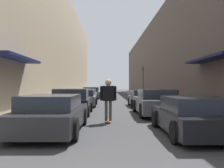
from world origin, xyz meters
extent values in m
plane|color=#38383A|center=(0.00, 24.23, 0.00)|extent=(133.28, 133.28, 0.00)
cube|color=gray|center=(-4.26, 30.29, 0.06)|extent=(1.80, 60.58, 0.12)
cube|color=gray|center=(4.26, 30.29, 0.06)|extent=(1.80, 60.58, 0.12)
cube|color=tan|center=(-7.16, 30.29, 6.49)|extent=(4.00, 60.58, 12.98)
cube|color=#141947|center=(-4.76, 10.60, 2.90)|extent=(1.00, 4.80, 0.12)
cube|color=#564C47|center=(7.16, 30.29, 4.79)|extent=(4.00, 60.58, 9.58)
cube|color=#141947|center=(4.76, 10.60, 2.90)|extent=(1.00, 4.80, 0.12)
cube|color=#232326|center=(-2.22, 6.77, 0.49)|extent=(1.96, 4.71, 0.61)
cube|color=#232833|center=(-2.22, 6.54, 1.02)|extent=(1.70, 2.46, 0.46)
cylinder|color=black|center=(-3.15, 8.23, 0.34)|extent=(0.18, 0.67, 0.67)
cylinder|color=black|center=(-1.29, 8.23, 0.34)|extent=(0.18, 0.67, 0.67)
cylinder|color=black|center=(-3.15, 5.32, 0.34)|extent=(0.18, 0.67, 0.67)
cylinder|color=black|center=(-1.29, 5.32, 0.34)|extent=(0.18, 0.67, 0.67)
cube|color=black|center=(-2.28, 11.87, 0.52)|extent=(2.02, 4.06, 0.70)
cube|color=#232833|center=(-2.28, 11.67, 1.12)|extent=(1.75, 2.13, 0.52)
cylinder|color=black|center=(-3.23, 13.12, 0.30)|extent=(0.18, 0.61, 0.61)
cylinder|color=black|center=(-1.33, 13.12, 0.30)|extent=(0.18, 0.61, 0.61)
cylinder|color=black|center=(-3.23, 10.63, 0.30)|extent=(0.18, 0.61, 0.61)
cylinder|color=black|center=(-1.33, 10.63, 0.30)|extent=(0.18, 0.61, 0.61)
cube|color=#515459|center=(-2.20, 17.15, 0.47)|extent=(2.02, 4.23, 0.60)
cube|color=#232833|center=(-2.20, 16.94, 1.00)|extent=(1.75, 2.21, 0.46)
cylinder|color=black|center=(-3.15, 18.45, 0.32)|extent=(0.18, 0.64, 0.64)
cylinder|color=black|center=(-1.25, 18.45, 0.32)|extent=(0.18, 0.64, 0.64)
cylinder|color=black|center=(-3.15, 15.85, 0.32)|extent=(0.18, 0.64, 0.64)
cylinder|color=black|center=(-1.25, 15.85, 0.32)|extent=(0.18, 0.64, 0.64)
cube|color=#515459|center=(-2.34, 22.66, 0.49)|extent=(1.92, 4.17, 0.63)
cube|color=#232833|center=(-2.34, 22.45, 1.02)|extent=(1.68, 2.17, 0.42)
cylinder|color=black|center=(-3.28, 23.95, 0.32)|extent=(0.18, 0.63, 0.63)
cylinder|color=black|center=(-1.41, 23.95, 0.32)|extent=(0.18, 0.63, 0.63)
cylinder|color=black|center=(-3.28, 21.37, 0.32)|extent=(0.18, 0.63, 0.63)
cylinder|color=black|center=(-1.41, 21.37, 0.32)|extent=(0.18, 0.63, 0.63)
cube|color=#515459|center=(-2.22, 27.70, 0.51)|extent=(2.02, 4.30, 0.66)
cube|color=#232833|center=(-2.22, 27.49, 1.09)|extent=(1.75, 2.25, 0.49)
cylinder|color=black|center=(-3.17, 29.02, 0.33)|extent=(0.18, 0.67, 0.67)
cylinder|color=black|center=(-1.27, 29.02, 0.33)|extent=(0.18, 0.67, 0.67)
cylinder|color=black|center=(-3.17, 26.38, 0.33)|extent=(0.18, 0.67, 0.67)
cylinder|color=black|center=(-1.27, 26.38, 0.33)|extent=(0.18, 0.67, 0.67)
cube|color=#B7B7BC|center=(-2.28, 32.60, 0.51)|extent=(1.96, 4.30, 0.65)
cube|color=#232833|center=(-2.28, 32.39, 1.06)|extent=(1.69, 2.25, 0.45)
cylinder|color=black|center=(-3.20, 33.92, 0.33)|extent=(0.18, 0.66, 0.66)
cylinder|color=black|center=(-1.36, 33.92, 0.33)|extent=(0.18, 0.66, 0.66)
cylinder|color=black|center=(-3.20, 31.28, 0.33)|extent=(0.18, 0.66, 0.66)
cylinder|color=black|center=(-1.36, 31.28, 0.33)|extent=(0.18, 0.66, 0.66)
cube|color=black|center=(2.37, 6.26, 0.47)|extent=(1.96, 4.39, 0.59)
cube|color=#232833|center=(2.37, 6.04, 0.99)|extent=(1.71, 2.29, 0.45)
cylinder|color=black|center=(1.44, 7.61, 0.32)|extent=(0.18, 0.63, 0.63)
cylinder|color=black|center=(3.31, 7.61, 0.32)|extent=(0.18, 0.63, 0.63)
cylinder|color=black|center=(1.44, 4.90, 0.32)|extent=(0.18, 0.63, 0.63)
cube|color=#515459|center=(2.20, 11.48, 0.54)|extent=(2.02, 4.79, 0.69)
cube|color=#232833|center=(2.20, 11.25, 1.13)|extent=(1.74, 2.50, 0.48)
cylinder|color=black|center=(1.26, 12.96, 0.36)|extent=(0.18, 0.72, 0.72)
cylinder|color=black|center=(3.15, 12.96, 0.36)|extent=(0.18, 0.72, 0.72)
cylinder|color=black|center=(1.26, 10.01, 0.36)|extent=(0.18, 0.72, 0.72)
cylinder|color=black|center=(3.15, 10.01, 0.36)|extent=(0.18, 0.72, 0.72)
cube|color=#515459|center=(2.33, 16.74, 0.46)|extent=(2.02, 3.97, 0.58)
cube|color=#232833|center=(2.33, 16.54, 0.98)|extent=(1.74, 2.09, 0.46)
cylinder|color=black|center=(1.39, 17.96, 0.31)|extent=(0.18, 0.61, 0.61)
cylinder|color=black|center=(3.26, 17.96, 0.31)|extent=(0.18, 0.61, 0.61)
cylinder|color=black|center=(1.39, 15.53, 0.31)|extent=(0.18, 0.61, 0.61)
cylinder|color=black|center=(3.26, 15.53, 0.31)|extent=(0.18, 0.61, 0.61)
cube|color=brown|center=(-0.33, 8.85, 0.07)|extent=(0.20, 0.78, 0.02)
cylinder|color=beige|center=(-0.40, 9.10, 0.03)|extent=(0.03, 0.06, 0.06)
cylinder|color=beige|center=(-0.25, 9.10, 0.03)|extent=(0.03, 0.06, 0.06)
cylinder|color=beige|center=(-0.40, 8.60, 0.03)|extent=(0.03, 0.06, 0.06)
cylinder|color=beige|center=(-0.25, 8.60, 0.03)|extent=(0.03, 0.06, 0.06)
cylinder|color=#47423D|center=(-0.41, 8.85, 0.49)|extent=(0.13, 0.13, 0.84)
cylinder|color=#47423D|center=(-0.24, 8.85, 0.49)|extent=(0.13, 0.13, 0.84)
cube|color=black|center=(-0.33, 8.85, 1.24)|extent=(0.50, 0.23, 0.64)
sphere|color=tan|center=(-0.33, 8.85, 1.69)|extent=(0.27, 0.27, 0.27)
cylinder|color=black|center=(-0.63, 8.85, 1.24)|extent=(0.10, 0.10, 0.61)
cylinder|color=black|center=(-0.03, 8.85, 1.24)|extent=(0.10, 0.10, 0.61)
cylinder|color=#2D2D2D|center=(4.23, 29.80, 2.01)|extent=(0.10, 0.10, 3.78)
cube|color=#332D0F|center=(4.23, 29.80, 3.67)|extent=(0.16, 0.16, 0.45)
sphere|color=red|center=(4.23, 29.71, 3.78)|extent=(0.11, 0.11, 0.11)
camera|label=1|loc=(-0.39, -1.72, 1.59)|focal=40.00mm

